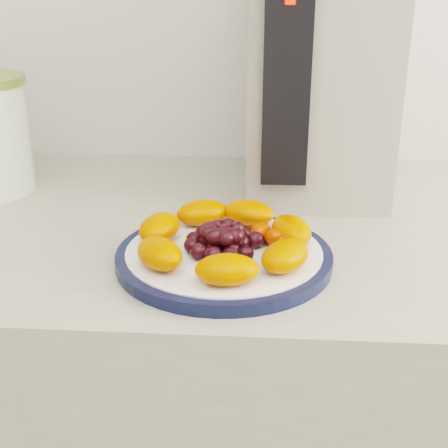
{
  "coord_description": "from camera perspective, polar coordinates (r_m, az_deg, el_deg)",
  "views": [
    {
      "loc": [
        0.05,
        0.39,
        1.23
      ],
      "look_at": [
        0.01,
        1.06,
        0.95
      ],
      "focal_mm": 50.0,
      "sensor_mm": 36.0,
      "label": 1
    }
  ],
  "objects": [
    {
      "name": "appliance_body",
      "position": [
        0.98,
        8.46,
        13.63
      ],
      "size": [
        0.21,
        0.29,
        0.36
      ],
      "primitive_type": "cube",
      "rotation": [
        0.0,
        0.0,
        0.02
      ],
      "color": "#A69F90",
      "rests_on": "counter"
    },
    {
      "name": "fruit_plate",
      "position": [
        0.73,
        0.38,
        -1.17
      ],
      "size": [
        0.22,
        0.22,
        0.03
      ],
      "color": "#D94B00",
      "rests_on": "plate_face"
    },
    {
      "name": "plate_face",
      "position": [
        0.74,
        0.0,
        -2.98
      ],
      "size": [
        0.23,
        0.23,
        0.02
      ],
      "primitive_type": "cylinder",
      "color": "white",
      "rests_on": "counter"
    },
    {
      "name": "plate_rim",
      "position": [
        0.74,
        0.0,
        -3.05
      ],
      "size": [
        0.25,
        0.25,
        0.01
      ],
      "primitive_type": "cylinder",
      "color": "#0E1634",
      "rests_on": "counter"
    },
    {
      "name": "appliance_panel",
      "position": [
        0.83,
        5.74,
        12.52
      ],
      "size": [
        0.06,
        0.02,
        0.27
      ],
      "primitive_type": "cube",
      "rotation": [
        0.0,
        0.0,
        0.02
      ],
      "color": "black",
      "rests_on": "appliance_body"
    },
    {
      "name": "appliance_led",
      "position": [
        0.8,
        6.07,
        19.55
      ],
      "size": [
        0.01,
        0.01,
        0.01
      ],
      "primitive_type": "cube",
      "rotation": [
        0.0,
        0.0,
        0.02
      ],
      "color": "#FF0C05",
      "rests_on": "appliance_panel"
    }
  ]
}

